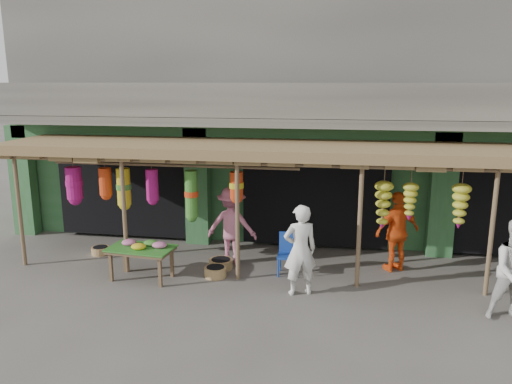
% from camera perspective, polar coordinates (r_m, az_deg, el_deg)
% --- Properties ---
extents(ground, '(80.00, 80.00, 0.00)m').
position_cam_1_polar(ground, '(10.85, 6.03, -9.92)').
color(ground, '#514C47').
rests_on(ground, ground).
extents(building, '(16.40, 6.80, 7.00)m').
position_cam_1_polar(building, '(14.91, 7.52, 9.52)').
color(building, gray).
rests_on(building, ground).
extents(awning, '(14.00, 2.70, 2.79)m').
position_cam_1_polar(awning, '(10.95, 5.91, 4.30)').
color(awning, brown).
rests_on(awning, ground).
extents(flower_table, '(1.45, 0.94, 0.82)m').
position_cam_1_polar(flower_table, '(10.89, -12.89, -6.38)').
color(flower_table, brown).
rests_on(flower_table, ground).
extents(blue_chair, '(0.43, 0.44, 0.91)m').
position_cam_1_polar(blue_chair, '(10.99, 3.70, -6.76)').
color(blue_chair, '#173A98').
rests_on(blue_chair, ground).
extents(basket_left, '(0.48, 0.48, 0.18)m').
position_cam_1_polar(basket_left, '(12.84, -17.36, -6.40)').
color(basket_left, olive).
rests_on(basket_left, ground).
extents(basket_mid, '(0.69, 0.69, 0.21)m').
position_cam_1_polar(basket_mid, '(11.40, -4.04, -8.20)').
color(basket_mid, olive).
rests_on(basket_mid, ground).
extents(basket_right, '(0.62, 0.62, 0.22)m').
position_cam_1_polar(basket_right, '(10.94, -4.66, -9.09)').
color(basket_right, '#A4814C').
rests_on(basket_right, ground).
extents(person_front, '(0.78, 0.64, 1.82)m').
position_cam_1_polar(person_front, '(9.84, 5.06, -6.62)').
color(person_front, white).
rests_on(person_front, ground).
extents(person_vendor, '(1.14, 0.88, 1.80)m').
position_cam_1_polar(person_vendor, '(11.43, 15.85, -4.38)').
color(person_vendor, '#F15516').
rests_on(person_vendor, ground).
extents(person_shopper, '(1.17, 0.69, 1.79)m').
position_cam_1_polar(person_shopper, '(11.50, -2.80, -3.82)').
color(person_shopper, '#C26682').
rests_on(person_shopper, ground).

